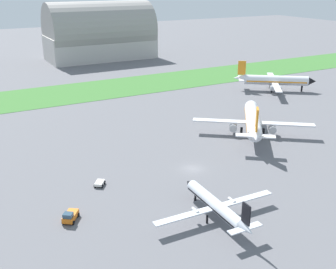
% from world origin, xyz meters
% --- Properties ---
extents(ground_plane, '(600.00, 600.00, 0.00)m').
position_xyz_m(ground_plane, '(0.00, 0.00, 0.00)').
color(ground_plane, slate).
extents(grass_taxiway_strip, '(360.00, 28.00, 0.08)m').
position_xyz_m(grass_taxiway_strip, '(0.00, 74.33, 0.04)').
color(grass_taxiway_strip, '#3D7533').
rests_on(grass_taxiway_strip, ground_plane).
extents(airplane_foreground_turboprop, '(23.26, 19.89, 6.97)m').
position_xyz_m(airplane_foreground_turboprop, '(-6.78, -18.49, 2.55)').
color(airplane_foreground_turboprop, silver).
rests_on(airplane_foreground_turboprop, ground_plane).
extents(airplane_midfield_jet, '(26.43, 26.77, 11.10)m').
position_xyz_m(airplane_midfield_jet, '(24.63, 10.17, 4.00)').
color(airplane_midfield_jet, white).
rests_on(airplane_midfield_jet, ground_plane).
extents(airplane_parked_jet_far, '(26.04, 25.81, 10.70)m').
position_xyz_m(airplane_parked_jet_far, '(61.05, 42.41, 3.85)').
color(airplane_parked_jet_far, white).
rests_on(airplane_parked_jet_far, ground_plane).
extents(pushback_tug_near_gate, '(3.57, 3.97, 1.95)m').
position_xyz_m(pushback_tug_near_gate, '(-28.93, -7.44, 0.91)').
color(pushback_tug_near_gate, orange).
rests_on(pushback_tug_near_gate, ground_plane).
extents(baggage_cart_midfield, '(2.81, 2.95, 0.90)m').
position_xyz_m(baggage_cart_midfield, '(-20.29, 2.21, 0.57)').
color(baggage_cart_midfield, white).
rests_on(baggage_cart_midfield, ground_plane).
extents(hangar_distant, '(53.05, 27.40, 28.46)m').
position_xyz_m(hangar_distant, '(27.26, 134.27, 12.22)').
color(hangar_distant, '#BCB7B2').
rests_on(hangar_distant, ground_plane).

